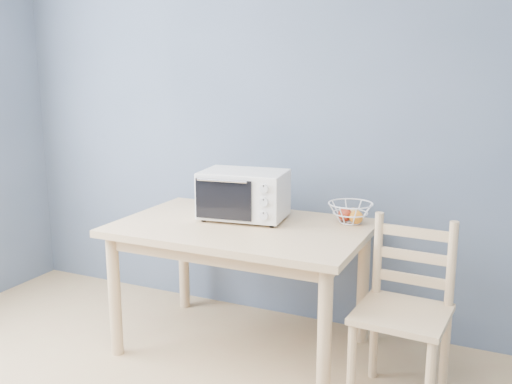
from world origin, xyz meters
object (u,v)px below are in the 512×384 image
at_px(toaster_oven, 241,194).
at_px(dining_chair, 404,315).
at_px(dining_table, 241,242).
at_px(fruit_basket, 351,213).

bearing_deg(toaster_oven, dining_chair, -22.15).
relative_size(dining_table, dining_chair, 1.55).
relative_size(dining_table, toaster_oven, 2.69).
distance_m(dining_table, fruit_basket, 0.65).
bearing_deg(fruit_basket, dining_table, -151.93).
relative_size(fruit_basket, dining_chair, 0.35).
relative_size(toaster_oven, fruit_basket, 1.67).
xyz_separation_m(toaster_oven, fruit_basket, (0.61, 0.18, -0.09)).
height_order(toaster_oven, fruit_basket, toaster_oven).
xyz_separation_m(fruit_basket, dining_chair, (0.40, -0.45, -0.36)).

